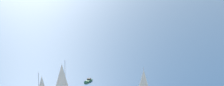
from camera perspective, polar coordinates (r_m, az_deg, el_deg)
motorboat_far_stbd at (r=178.41m, az=-2.95°, el=-4.68°), size 3.89×5.79×1.67m
sailboat_inshore at (r=160.19m, az=-6.14°, el=-4.35°), size 9.41×6.47×11.74m
sailboat_outer_ring_a at (r=165.66m, az=3.89°, el=-4.50°), size 3.98×6.53×8.17m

